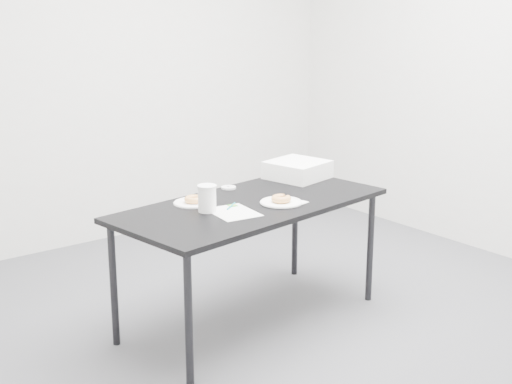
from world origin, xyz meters
TOP-DOWN VIEW (x-y plane):
  - floor at (0.00, 0.00)m, footprint 4.00×4.00m
  - wall_back at (0.00, 2.00)m, footprint 4.00×0.02m
  - wall_right at (2.00, 0.00)m, footprint 0.02×4.00m
  - table at (-0.10, 0.13)m, footprint 1.63×0.93m
  - scorecard at (-0.29, 0.03)m, footprint 0.25×0.30m
  - logo_patch at (-0.22, 0.13)m, footprint 0.05×0.05m
  - pen at (-0.24, 0.12)m, footprint 0.11×0.08m
  - napkin at (0.06, -0.00)m, footprint 0.19×0.19m
  - plate_near at (0.02, 0.01)m, footprint 0.23×0.23m
  - donut_near at (0.02, 0.01)m, footprint 0.12×0.12m
  - plate_far at (-0.36, 0.31)m, footprint 0.22×0.22m
  - donut_far at (-0.36, 0.31)m, footprint 0.12×0.12m
  - coffee_cup at (-0.39, 0.13)m, footprint 0.10×0.10m
  - cup_lid at (-0.02, 0.45)m, footprint 0.09×0.09m
  - bakery_box at (0.47, 0.40)m, footprint 0.39×0.39m

SIDE VIEW (x-z plane):
  - floor at x=0.00m, z-range 0.00..0.00m
  - table at x=-0.10m, z-range 0.30..1.01m
  - scorecard at x=-0.29m, z-range 0.71..0.71m
  - napkin at x=0.06m, z-range 0.71..0.71m
  - plate_far at x=-0.36m, z-range 0.71..0.71m
  - logo_patch at x=-0.22m, z-range 0.71..0.71m
  - cup_lid at x=-0.02m, z-range 0.71..0.72m
  - plate_near at x=0.02m, z-range 0.71..0.72m
  - pen at x=-0.24m, z-range 0.71..0.72m
  - donut_far at x=-0.36m, z-range 0.71..0.75m
  - donut_near at x=0.02m, z-range 0.72..0.75m
  - bakery_box at x=0.47m, z-range 0.71..0.82m
  - coffee_cup at x=-0.39m, z-range 0.71..0.85m
  - wall_back at x=0.00m, z-range 0.00..2.70m
  - wall_right at x=2.00m, z-range 0.00..2.70m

